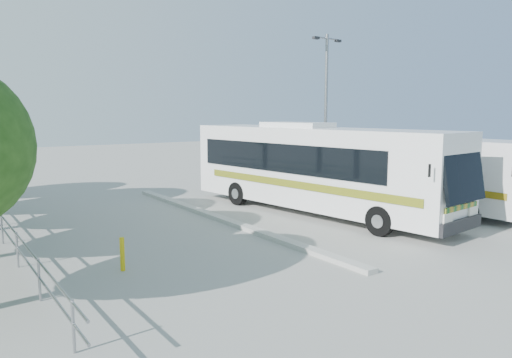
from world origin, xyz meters
TOP-DOWN VIEW (x-y plane):
  - ground at (0.00, 0.00)m, footprint 100.00×100.00m
  - kerb_divider at (-2.30, 2.00)m, footprint 0.40×16.00m
  - coach_main at (1.72, 1.06)m, footprint 4.30×13.31m
  - coach_adjacent at (6.49, -0.01)m, footprint 2.84×11.50m
  - lamppost at (5.13, 4.25)m, footprint 1.98×0.39m
  - bollard at (-7.69, -1.91)m, footprint 0.16×0.16m

SIDE VIEW (x-z plane):
  - ground at x=0.00m, z-range 0.00..0.00m
  - kerb_divider at x=-2.30m, z-range 0.00..0.15m
  - bollard at x=-7.69m, z-range 0.00..0.93m
  - coach_adjacent at x=6.49m, z-range 0.15..3.32m
  - coach_main at x=1.72m, z-range 0.17..3.80m
  - lamppost at x=5.13m, z-range 0.42..8.52m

